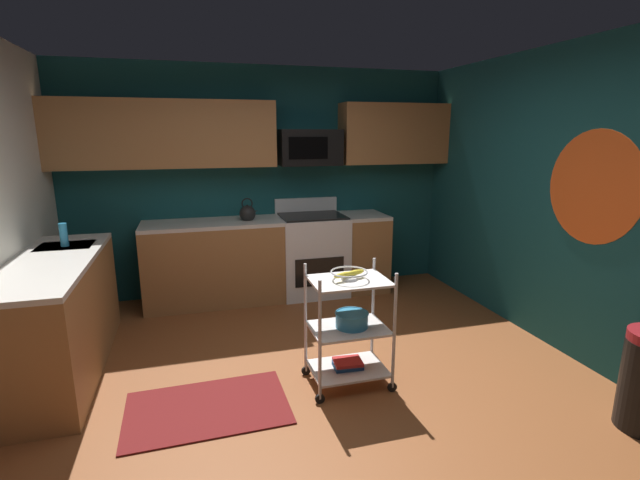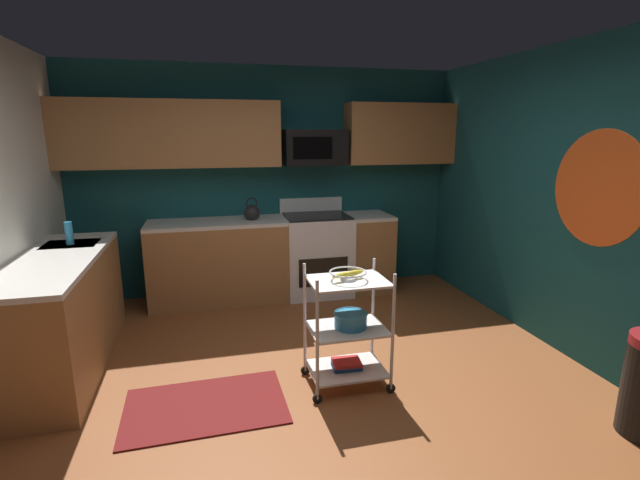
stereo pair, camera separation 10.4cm
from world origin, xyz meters
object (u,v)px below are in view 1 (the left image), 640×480
(mixing_bowl_large, at_px, (352,319))
(book_stack, at_px, (348,364))
(rolling_cart, at_px, (348,328))
(kettle, at_px, (248,213))
(microwave, at_px, (309,147))
(oven_range, at_px, (312,254))
(dish_soap_bottle, at_px, (64,235))
(fruit_bowl, at_px, (349,273))

(mixing_bowl_large, height_order, book_stack, mixing_bowl_large)
(rolling_cart, relative_size, book_stack, 4.08)
(book_stack, relative_size, kettle, 0.85)
(microwave, relative_size, rolling_cart, 0.77)
(mixing_bowl_large, bearing_deg, kettle, 103.72)
(microwave, bearing_deg, oven_range, -89.74)
(kettle, xyz_separation_m, dish_soap_bottle, (-1.65, -0.78, 0.02))
(rolling_cart, xyz_separation_m, kettle, (-0.47, 2.05, 0.54))
(kettle, bearing_deg, rolling_cart, -76.96)
(rolling_cart, bearing_deg, microwave, 83.00)
(oven_range, distance_m, book_stack, 2.09)
(oven_range, bearing_deg, fruit_bowl, -97.36)
(oven_range, relative_size, kettle, 4.17)
(microwave, height_order, rolling_cart, microwave)
(oven_range, bearing_deg, microwave, 90.26)
(oven_range, height_order, fruit_bowl, oven_range)
(microwave, xyz_separation_m, mixing_bowl_large, (-0.24, -2.15, -1.18))
(rolling_cart, distance_m, mixing_bowl_large, 0.07)
(book_stack, distance_m, kettle, 2.26)
(oven_range, height_order, dish_soap_bottle, dish_soap_bottle)
(book_stack, bearing_deg, fruit_bowl, -165.96)
(fruit_bowl, xyz_separation_m, dish_soap_bottle, (-2.13, 1.26, 0.14))
(book_stack, height_order, dish_soap_bottle, dish_soap_bottle)
(oven_range, bearing_deg, book_stack, -97.36)
(oven_range, xyz_separation_m, fruit_bowl, (-0.26, -2.05, 0.40))
(microwave, bearing_deg, dish_soap_bottle, -159.58)
(rolling_cart, relative_size, mixing_bowl_large, 3.63)
(oven_range, xyz_separation_m, dish_soap_bottle, (-2.39, -0.79, 0.54))
(kettle, bearing_deg, dish_soap_bottle, -154.69)
(oven_range, distance_m, microwave, 1.23)
(fruit_bowl, bearing_deg, rolling_cart, 0.00)
(mixing_bowl_large, height_order, dish_soap_bottle, dish_soap_bottle)
(book_stack, bearing_deg, mixing_bowl_large, -0.00)
(fruit_bowl, bearing_deg, mixing_bowl_large, 0.00)
(microwave, xyz_separation_m, book_stack, (-0.26, -2.15, -1.54))
(dish_soap_bottle, bearing_deg, fruit_bowl, -30.69)
(oven_range, distance_m, rolling_cart, 2.07)
(mixing_bowl_large, bearing_deg, oven_range, 83.35)
(fruit_bowl, bearing_deg, book_stack, 14.04)
(microwave, bearing_deg, kettle, -171.64)
(fruit_bowl, distance_m, book_stack, 0.72)
(oven_range, relative_size, dish_soap_bottle, 5.50)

